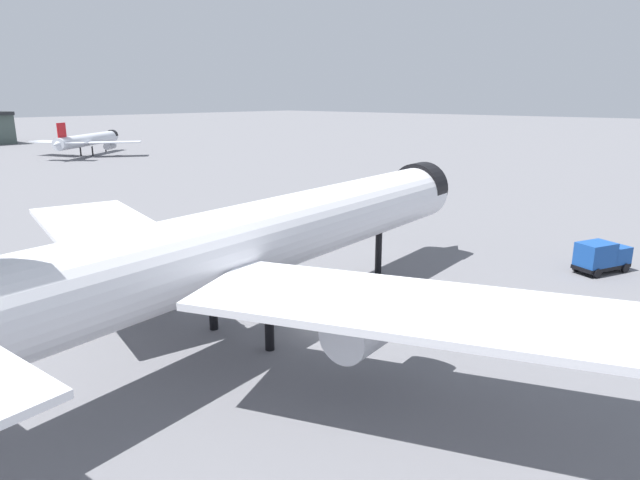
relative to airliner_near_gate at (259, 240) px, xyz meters
The scene contains 4 objects.
ground 7.97m from the airliner_near_gate, 49.73° to the right, with size 900.00×900.00×0.00m, color slate.
airliner_near_gate is the anchor object (origin of this frame).
airliner_far_taxiway 135.25m from the airliner_near_gate, 68.66° to the left, with size 31.18×27.68×9.69m.
service_truck_front 34.12m from the airliner_near_gate, 25.41° to the right, with size 5.96×4.28×3.00m.
Camera 1 is at (-27.37, -24.00, 16.29)m, focal length 30.63 mm.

